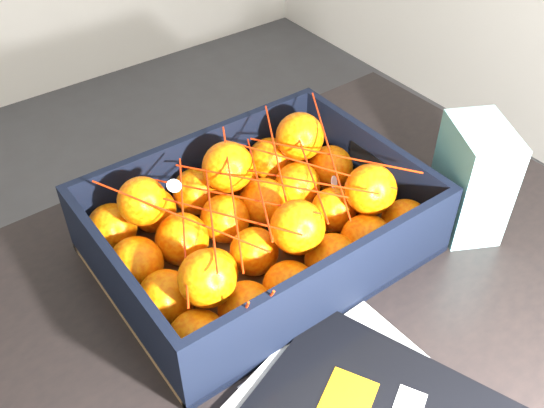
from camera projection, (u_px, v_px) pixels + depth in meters
table at (261, 375)px, 0.85m from camera, size 1.22×0.82×0.75m
produce_crate at (260, 232)px, 0.87m from camera, size 0.44×0.33×0.12m
clementine_heap at (260, 220)px, 0.85m from camera, size 0.42×0.31×0.13m
mesh_net at (259, 191)px, 0.80m from camera, size 0.37×0.29×0.10m
retail_carton at (472, 179)px, 0.88m from camera, size 0.12×0.14×0.17m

